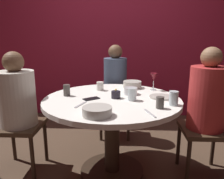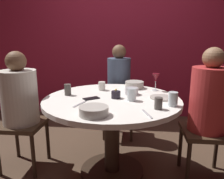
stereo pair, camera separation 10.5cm
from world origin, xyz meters
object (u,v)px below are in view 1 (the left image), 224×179
at_px(seated_diner_left, 17,100).
at_px(cup_near_candle, 132,94).
at_px(wine_glass, 154,78).
at_px(candle_holder, 116,95).
at_px(dinner_plate, 161,97).
at_px(bowl_serving_large, 131,91).
at_px(bowl_salad_center, 132,84).
at_px(seated_diner_right, 207,100).
at_px(cup_by_left_diner, 67,90).
at_px(cell_phone, 91,99).
at_px(cup_center_front, 174,98).
at_px(cup_by_right_diner, 160,103).
at_px(cup_far_edge, 100,86).
at_px(seated_diner_back, 115,82).
at_px(bowl_small_white, 97,111).
at_px(dining_table, 112,116).

height_order(seated_diner_left, cup_near_candle, seated_diner_left).
bearing_deg(wine_glass, candle_holder, -138.99).
relative_size(dinner_plate, bowl_serving_large, 1.70).
bearing_deg(bowl_salad_center, seated_diner_right, -33.67).
relative_size(seated_diner_right, cup_by_left_diner, 11.41).
bearing_deg(cell_phone, bowl_salad_center, -76.01).
relative_size(dinner_plate, cup_center_front, 1.89).
distance_m(cell_phone, bowl_serving_large, 0.40).
height_order(cell_phone, cup_by_right_diner, cup_by_right_diner).
bearing_deg(cup_by_right_diner, cup_center_front, 37.19).
xyz_separation_m(dinner_plate, bowl_serving_large, (-0.27, 0.11, 0.03)).
bearing_deg(wine_glass, cup_by_right_diner, -92.63).
height_order(wine_glass, cup_center_front, wine_glass).
bearing_deg(cup_far_edge, cup_by_right_diner, -47.49).
distance_m(wine_glass, cup_center_front, 0.52).
distance_m(bowl_serving_large, bowl_salad_center, 0.27).
relative_size(seated_diner_back, candle_holder, 13.75).
bearing_deg(bowl_small_white, cup_far_edge, 94.19).
bearing_deg(seated_diner_back, wine_glass, 39.03).
relative_size(dining_table, cup_by_left_diner, 11.69).
relative_size(bowl_serving_large, bowl_small_white, 0.60).
height_order(seated_diner_left, seated_diner_back, seated_diner_back).
relative_size(dining_table, cup_far_edge, 14.08).
height_order(bowl_small_white, cup_by_right_diner, cup_by_right_diner).
relative_size(cell_phone, bowl_salad_center, 0.72).
relative_size(dining_table, cup_center_front, 10.82).
height_order(wine_glass, bowl_serving_large, wine_glass).
height_order(cup_near_candle, cup_center_front, cup_center_front).
height_order(dinner_plate, cup_near_candle, cup_near_candle).
bearing_deg(bowl_small_white, bowl_serving_large, 67.28).
xyz_separation_m(seated_diner_right, cup_far_edge, (-0.97, 0.30, 0.05)).
xyz_separation_m(dinner_plate, cup_near_candle, (-0.27, -0.10, 0.05)).
distance_m(dinner_plate, cup_near_candle, 0.29).
bearing_deg(seated_diner_back, cup_by_left_diner, -28.84).
xyz_separation_m(dining_table, bowl_serving_large, (0.17, 0.15, 0.20)).
xyz_separation_m(seated_diner_left, dinner_plate, (1.31, 0.04, 0.03)).
bearing_deg(candle_holder, cup_far_edge, 120.40).
relative_size(seated_diner_back, bowl_salad_center, 6.06).
distance_m(cup_near_candle, cup_center_front, 0.35).
bearing_deg(bowl_serving_large, cup_by_left_diner, -171.81).
distance_m(seated_diner_back, cell_phone, 0.89).
xyz_separation_m(seated_diner_left, cell_phone, (0.69, -0.04, 0.03)).
xyz_separation_m(seated_diner_back, dinner_plate, (0.44, -0.79, 0.02)).
xyz_separation_m(dining_table, cup_far_edge, (-0.14, 0.30, 0.21)).
relative_size(cup_by_left_diner, cup_far_edge, 1.20).
distance_m(dining_table, cup_by_right_diner, 0.51).
bearing_deg(dinner_plate, cup_near_candle, -160.30).
bearing_deg(seated_diner_left, cup_far_edge, 22.05).
distance_m(bowl_salad_center, cup_center_front, 0.67).
xyz_separation_m(seated_diner_left, candle_holder, (0.90, 0.01, 0.06)).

